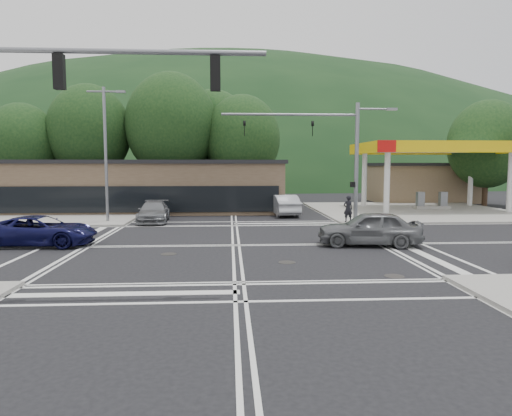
{
  "coord_description": "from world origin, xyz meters",
  "views": [
    {
      "loc": [
        -0.3,
        -21.98,
        3.94
      ],
      "look_at": [
        1.24,
        4.48,
        1.4
      ],
      "focal_mm": 32.0,
      "sensor_mm": 36.0,
      "label": 1
    }
  ],
  "objects": [
    {
      "name": "sidewalk_nw",
      "position": [
        -15.0,
        15.0,
        0.07
      ],
      "size": [
        16.0,
        16.0,
        0.15
      ],
      "primitive_type": "cube",
      "color": "gray",
      "rests_on": "ground"
    },
    {
      "name": "pedestrian",
      "position": [
        7.5,
        7.5,
        1.03
      ],
      "size": [
        0.69,
        0.51,
        1.75
      ],
      "primitive_type": "imported",
      "rotation": [
        0.0,
        0.0,
        3.29
      ],
      "color": "black",
      "rests_on": "sidewalk_ne"
    },
    {
      "name": "commercial_row",
      "position": [
        -8.0,
        17.0,
        2.0
      ],
      "size": [
        24.0,
        8.0,
        4.0
      ],
      "primitive_type": "cube",
      "color": "brown",
      "rests_on": "ground"
    },
    {
      "name": "hill_north",
      "position": [
        0.0,
        90.0,
        0.0
      ],
      "size": [
        252.0,
        126.0,
        140.0
      ],
      "primitive_type": "ellipsoid",
      "color": "#173318",
      "rests_on": "ground"
    },
    {
      "name": "car_northbound",
      "position": [
        -5.48,
        9.37,
        0.71
      ],
      "size": [
        2.27,
        4.97,
        1.41
      ],
      "primitive_type": "imported",
      "rotation": [
        0.0,
        0.0,
        0.06
      ],
      "color": "slate",
      "rests_on": "ground"
    },
    {
      "name": "car_queue_b",
      "position": [
        1.24,
        17.1,
        0.83
      ],
      "size": [
        2.19,
        4.94,
        1.65
      ],
      "primitive_type": "imported",
      "rotation": [
        0.0,
        0.0,
        3.19
      ],
      "color": "silver",
      "rests_on": "ground"
    },
    {
      "name": "streetlight_nw",
      "position": [
        -8.44,
        9.0,
        5.05
      ],
      "size": [
        2.5,
        0.25,
        9.0
      ],
      "color": "slate",
      "rests_on": "ground"
    },
    {
      "name": "tree_n_a",
      "position": [
        -14.0,
        24.0,
        7.14
      ],
      "size": [
        8.0,
        8.0,
        11.75
      ],
      "color": "#382619",
      "rests_on": "ground"
    },
    {
      "name": "signal_mast_sw",
      "position": [
        -6.39,
        -8.2,
        5.12
      ],
      "size": [
        9.14,
        0.28,
        8.0
      ],
      "color": "slate",
      "rests_on": "ground"
    },
    {
      "name": "car_blue_west",
      "position": [
        -9.48,
        0.5,
        0.73
      ],
      "size": [
        5.37,
        2.68,
        1.46
      ],
      "primitive_type": "imported",
      "rotation": [
        0.0,
        0.0,
        1.52
      ],
      "color": "#0D0E3C",
      "rests_on": "ground"
    },
    {
      "name": "tree_n_c",
      "position": [
        1.0,
        24.0,
        6.49
      ],
      "size": [
        7.6,
        7.6,
        10.87
      ],
      "color": "#382619",
      "rests_on": "ground"
    },
    {
      "name": "convenience_store",
      "position": [
        20.0,
        25.0,
        1.9
      ],
      "size": [
        10.0,
        6.0,
        3.8
      ],
      "primitive_type": "cube",
      "color": "#846B4F",
      "rests_on": "ground"
    },
    {
      "name": "ground",
      "position": [
        0.0,
        0.0,
        0.0
      ],
      "size": [
        120.0,
        120.0,
        0.0
      ],
      "primitive_type": "plane",
      "color": "black",
      "rests_on": "ground"
    },
    {
      "name": "gas_station_canopy",
      "position": [
        16.99,
        15.99,
        5.04
      ],
      "size": [
        12.32,
        8.34,
        5.75
      ],
      "color": "silver",
      "rests_on": "ground"
    },
    {
      "name": "signal_mast_ne",
      "position": [
        6.95,
        8.2,
        5.07
      ],
      "size": [
        11.65,
        0.3,
        8.0
      ],
      "color": "slate",
      "rests_on": "ground"
    },
    {
      "name": "tree_n_b",
      "position": [
        -6.0,
        24.0,
        7.79
      ],
      "size": [
        9.0,
        9.0,
        12.98
      ],
      "color": "#382619",
      "rests_on": "ground"
    },
    {
      "name": "sidewalk_ne",
      "position": [
        15.0,
        15.0,
        0.07
      ],
      "size": [
        16.0,
        16.0,
        0.15
      ],
      "primitive_type": "cube",
      "color": "gray",
      "rests_on": "ground"
    },
    {
      "name": "car_queue_a",
      "position": [
        3.91,
        13.08,
        0.81
      ],
      "size": [
        2.14,
        5.03,
        1.61
      ],
      "primitive_type": "imported",
      "rotation": [
        0.0,
        0.0,
        3.23
      ],
      "color": "#A3A5AA",
      "rests_on": "ground"
    },
    {
      "name": "car_grey_center",
      "position": [
        6.48,
        -0.38,
        0.84
      ],
      "size": [
        5.2,
        2.75,
        1.69
      ],
      "primitive_type": "imported",
      "rotation": [
        0.0,
        0.0,
        -1.73
      ],
      "color": "slate",
      "rests_on": "ground"
    },
    {
      "name": "tree_n_e",
      "position": [
        -2.0,
        28.0,
        7.14
      ],
      "size": [
        8.4,
        8.4,
        11.98
      ],
      "color": "#382619",
      "rests_on": "ground"
    },
    {
      "name": "tree_n_d",
      "position": [
        -20.0,
        23.0,
        5.84
      ],
      "size": [
        6.8,
        6.8,
        9.76
      ],
      "color": "#382619",
      "rests_on": "ground"
    },
    {
      "name": "tree_ne",
      "position": [
        24.0,
        20.0,
        5.84
      ],
      "size": [
        7.2,
        7.2,
        9.99
      ],
      "color": "#382619",
      "rests_on": "ground"
    }
  ]
}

